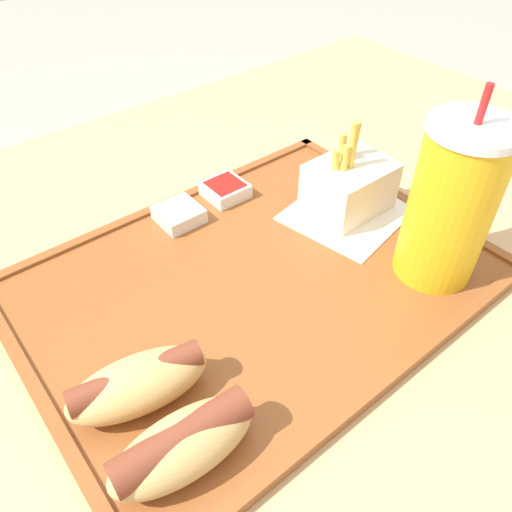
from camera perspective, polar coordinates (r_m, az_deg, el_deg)
The scene contains 9 objects.
dining_table at distance 0.83m, azimuth -3.22°, elevation -20.98°, with size 1.38×0.86×0.71m.
food_tray at distance 0.53m, azimuth -0.00°, elevation -2.77°, with size 0.48×0.35×0.01m.
paper_napkin at distance 0.62m, azimuth 10.64°, elevation 5.10°, with size 0.17×0.15×0.00m.
soda_cup at distance 0.52m, azimuth 21.42°, elevation 5.54°, with size 0.08×0.08×0.20m.
hot_dog_far at distance 0.39m, azimuth -8.33°, elevation -20.52°, with size 0.12×0.06×0.05m.
hot_dog_near at distance 0.43m, azimuth -13.33°, elevation -13.96°, with size 0.13×0.07×0.04m.
fries_carton at distance 0.61m, azimuth 10.65°, elevation 7.81°, with size 0.09×0.08×0.12m.
sauce_cup_mayo at distance 0.60m, azimuth -8.80°, elevation 4.78°, with size 0.05×0.05×0.02m.
sauce_cup_ketchup at distance 0.64m, azimuth -3.54°, elevation 7.62°, with size 0.05×0.05×0.02m.
Camera 1 is at (0.20, 0.31, 1.09)m, focal length 35.00 mm.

